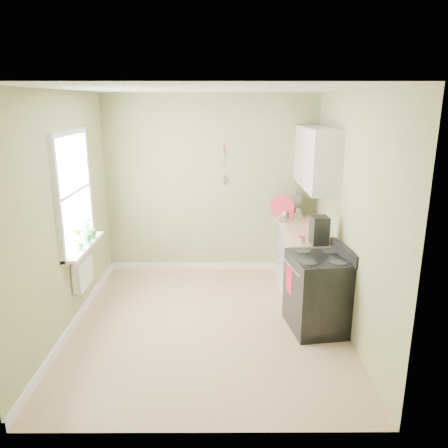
{
  "coord_description": "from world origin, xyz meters",
  "views": [
    {
      "loc": [
        0.17,
        -4.73,
        2.58
      ],
      "look_at": [
        0.19,
        0.55,
        1.09
      ],
      "focal_mm": 35.0,
      "sensor_mm": 36.0,
      "label": 1
    }
  ],
  "objects_px": {
    "stove": "(318,292)",
    "kettle": "(284,217)",
    "coffee_maker": "(319,231)",
    "stand_mixer": "(296,206)"
  },
  "relations": [
    {
      "from": "stand_mixer",
      "to": "coffee_maker",
      "type": "height_order",
      "value": "stand_mixer"
    },
    {
      "from": "stove",
      "to": "stand_mixer",
      "type": "relative_size",
      "value": 2.79
    },
    {
      "from": "stove",
      "to": "coffee_maker",
      "type": "distance_m",
      "value": 0.74
    },
    {
      "from": "stove",
      "to": "stand_mixer",
      "type": "height_order",
      "value": "stand_mixer"
    },
    {
      "from": "stove",
      "to": "coffee_maker",
      "type": "bearing_deg",
      "value": 81.3
    },
    {
      "from": "stove",
      "to": "stand_mixer",
      "type": "xyz_separation_m",
      "value": [
        0.01,
        1.74,
        0.61
      ]
    },
    {
      "from": "kettle",
      "to": "coffee_maker",
      "type": "distance_m",
      "value": 0.98
    },
    {
      "from": "stove",
      "to": "stand_mixer",
      "type": "bearing_deg",
      "value": 89.79
    },
    {
      "from": "stove",
      "to": "kettle",
      "type": "bearing_deg",
      "value": 99.71
    },
    {
      "from": "kettle",
      "to": "coffee_maker",
      "type": "bearing_deg",
      "value": -72.88
    }
  ]
}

